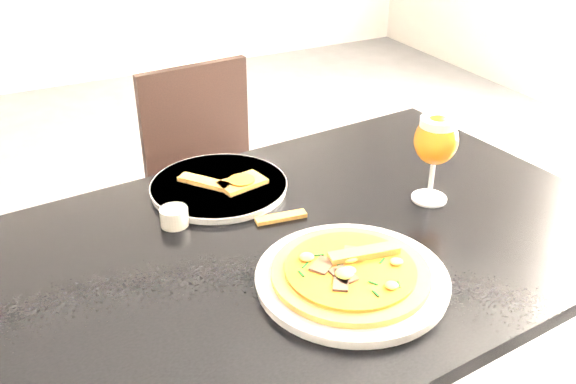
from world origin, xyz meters
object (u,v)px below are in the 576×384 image
dining_table (316,272)px  chair_far (215,187)px  pizza (351,271)px  beer_glass (436,141)px

dining_table → chair_far: bearing=79.4°
dining_table → chair_far: chair_far is taller
chair_far → dining_table: bearing=-100.8°
dining_table → pizza: size_ratio=4.66×
chair_far → pizza: 1.01m
pizza → beer_glass: size_ratio=1.44×
chair_far → pizza: (-0.10, -0.95, 0.33)m
beer_glass → pizza: bearing=-150.2°
pizza → dining_table: bearing=81.0°
pizza → beer_glass: (0.30, 0.17, 0.11)m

